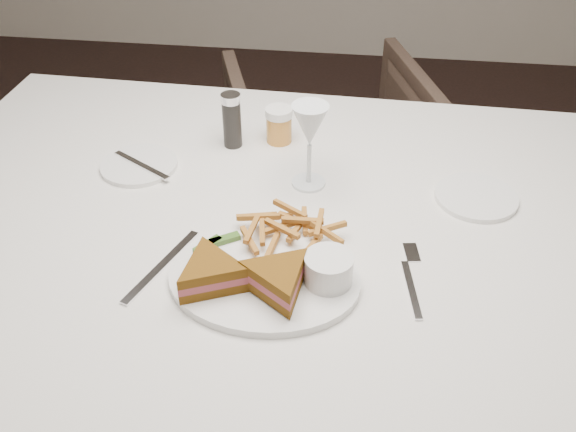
# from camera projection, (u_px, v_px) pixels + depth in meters

# --- Properties ---
(ground) EXTENTS (5.00, 5.00, 0.00)m
(ground) POSITION_uv_depth(u_px,v_px,m) (240.00, 431.00, 1.70)
(ground) COLOR black
(ground) RESTS_ON ground
(table) EXTENTS (1.60, 1.09, 0.75)m
(table) POSITION_uv_depth(u_px,v_px,m) (291.00, 354.00, 1.42)
(table) COLOR silver
(table) RESTS_ON ground
(chair_far) EXTENTS (0.80, 0.77, 0.66)m
(chair_far) POSITION_uv_depth(u_px,v_px,m) (329.00, 147.00, 2.21)
(chair_far) COLOR #49372D
(chair_far) RESTS_ON ground
(table_setting) EXTENTS (0.85, 0.64, 0.18)m
(table_setting) POSITION_uv_depth(u_px,v_px,m) (278.00, 224.00, 1.13)
(table_setting) COLOR white
(table_setting) RESTS_ON table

